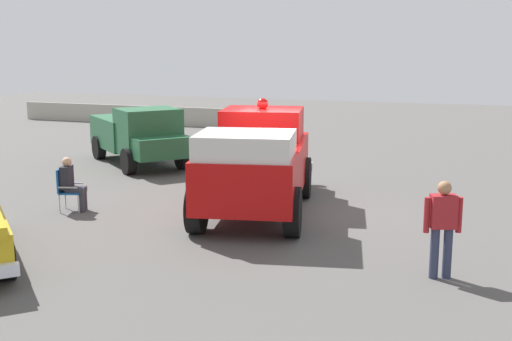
{
  "coord_description": "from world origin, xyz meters",
  "views": [
    {
      "loc": [
        4.47,
        -14.39,
        3.9
      ],
      "look_at": [
        -0.42,
        -0.44,
        1.02
      ],
      "focal_mm": 45.91,
      "sensor_mm": 36.0,
      "label": 1
    }
  ],
  "objects_px": {
    "parked_pickup": "(139,134)",
    "spectator_standing": "(443,223)",
    "lawn_chair_near_truck": "(66,186)",
    "vintage_fire_truck": "(257,161)",
    "spectator_seated": "(71,182)"
  },
  "relations": [
    {
      "from": "vintage_fire_truck",
      "to": "spectator_seated",
      "type": "distance_m",
      "value": 4.4
    },
    {
      "from": "lawn_chair_near_truck",
      "to": "spectator_standing",
      "type": "distance_m",
      "value": 8.82
    },
    {
      "from": "vintage_fire_truck",
      "to": "parked_pickup",
      "type": "distance_m",
      "value": 7.19
    },
    {
      "from": "vintage_fire_truck",
      "to": "lawn_chair_near_truck",
      "type": "distance_m",
      "value": 4.54
    },
    {
      "from": "spectator_standing",
      "to": "lawn_chair_near_truck",
      "type": "bearing_deg",
      "value": 168.63
    },
    {
      "from": "vintage_fire_truck",
      "to": "spectator_standing",
      "type": "bearing_deg",
      "value": -36.41
    },
    {
      "from": "spectator_standing",
      "to": "vintage_fire_truck",
      "type": "bearing_deg",
      "value": 143.59
    },
    {
      "from": "parked_pickup",
      "to": "lawn_chair_near_truck",
      "type": "distance_m",
      "value": 6.14
    },
    {
      "from": "vintage_fire_truck",
      "to": "spectator_seated",
      "type": "relative_size",
      "value": 4.85
    },
    {
      "from": "lawn_chair_near_truck",
      "to": "spectator_seated",
      "type": "xyz_separation_m",
      "value": [
        0.12,
        0.04,
        0.11
      ]
    },
    {
      "from": "parked_pickup",
      "to": "lawn_chair_near_truck",
      "type": "relative_size",
      "value": 4.71
    },
    {
      "from": "spectator_seated",
      "to": "parked_pickup",
      "type": "bearing_deg",
      "value": 104.37
    },
    {
      "from": "parked_pickup",
      "to": "spectator_standing",
      "type": "relative_size",
      "value": 2.87
    },
    {
      "from": "parked_pickup",
      "to": "spectator_standing",
      "type": "distance_m",
      "value": 12.64
    },
    {
      "from": "parked_pickup",
      "to": "spectator_standing",
      "type": "bearing_deg",
      "value": -37.51
    }
  ]
}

